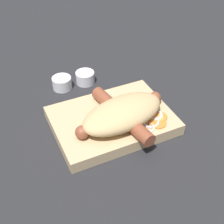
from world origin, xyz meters
name	(u,v)px	position (x,y,z in m)	size (l,w,h in m)	color
ground_plane	(112,125)	(0.00, 0.00, 0.00)	(3.00, 3.00, 0.00)	#232326
food_tray	(112,120)	(0.00, 0.00, 0.01)	(0.23, 0.17, 0.02)	tan
bread_roll	(123,113)	(-0.01, 0.03, 0.05)	(0.18, 0.11, 0.04)	tan
sausage	(121,115)	(-0.01, 0.02, 0.04)	(0.20, 0.18, 0.03)	brown
pickled_veggies	(154,119)	(-0.07, 0.05, 0.03)	(0.07, 0.06, 0.01)	orange
condiment_cup_near	(85,78)	(-0.01, -0.16, 0.01)	(0.04, 0.04, 0.03)	white
condiment_cup_far	(62,83)	(0.05, -0.16, 0.01)	(0.04, 0.04, 0.03)	white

